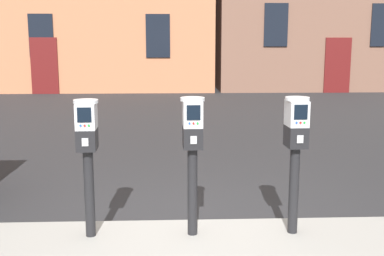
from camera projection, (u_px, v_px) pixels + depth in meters
The scene contains 4 objects.
ground_plane at pixel (187, 241), 4.56m from camera, with size 160.00×160.00×0.00m, color #28282B.
parking_meter_near_kerb at pixel (87, 143), 4.19m from camera, with size 0.22×0.26×1.26m.
parking_meter_twin_adjacent at pixel (192, 141), 4.23m from camera, with size 0.22×0.26×1.27m.
parking_meter_end_of_row at pixel (296, 140), 4.27m from camera, with size 0.22×0.26×1.27m.
Camera 1 is at (-0.13, -4.29, 1.88)m, focal length 44.24 mm.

